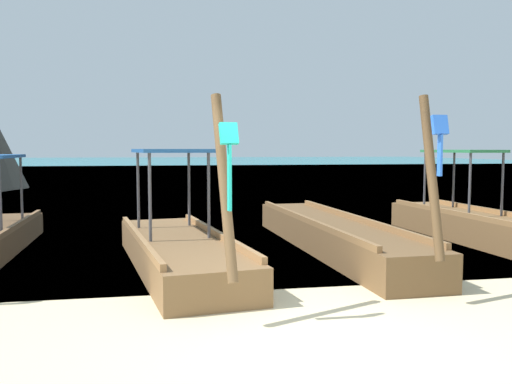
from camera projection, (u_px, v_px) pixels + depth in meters
The scene contains 5 objects.
ground at pixel (337, 351), 5.26m from camera, with size 120.00×120.00×0.00m, color beige.
sea_water at pixel (171, 165), 66.39m from camera, with size 120.00×120.00×0.00m, color #147A89.
longtail_boat_turquoise_ribbon at pixel (179, 249), 8.83m from camera, with size 2.10×5.78×2.61m.
longtail_boat_blue_ribbon at pixel (332, 235), 10.46m from camera, with size 1.38×7.37×2.66m.
longtail_boat_green_ribbon at pixel (481, 226), 11.27m from camera, with size 1.33×6.29×2.84m.
Camera 1 is at (-1.70, -4.89, 1.96)m, focal length 37.99 mm.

